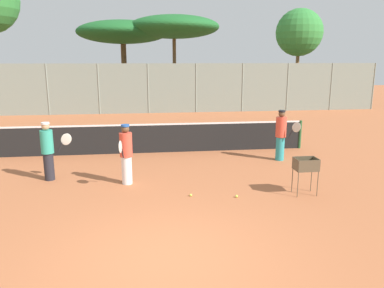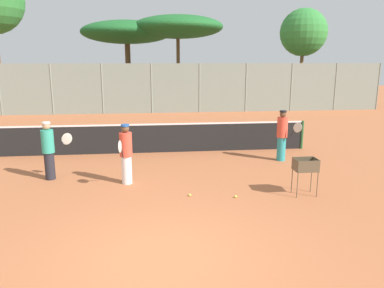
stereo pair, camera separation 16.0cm
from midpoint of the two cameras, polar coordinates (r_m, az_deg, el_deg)
The scene contains 14 objects.
ground_plane at distance 6.72m, azimuth -4.76°, elevation -16.94°, with size 80.00×80.00×0.00m, color #B7663D.
tennis_net at distance 13.58m, azimuth -6.29°, elevation 0.97°, with size 11.22×0.10×1.07m.
back_fence at distance 23.68m, azimuth -6.89°, elevation 8.39°, with size 30.20×0.08×3.07m.
tree_0 at distance 29.48m, azimuth -10.66°, elevation 16.35°, with size 6.78×6.78×6.13m.
tree_1 at distance 28.34m, azimuth 15.86°, elevation 15.99°, with size 3.26×3.26×6.78m.
tree_3 at distance 28.04m, azimuth -2.92°, elevation 17.36°, with size 6.48×6.48×6.38m.
player_white_outfit at distance 11.16m, azimuth -21.48°, elevation -0.91°, with size 0.89×0.34×1.64m.
player_red_cap at distance 10.21m, azimuth -10.45°, elevation -1.43°, with size 0.34×0.88×1.64m.
player_yellow_shirt at distance 12.77m, azimuth 13.06°, elevation 1.41°, with size 0.69×0.71×1.69m.
ball_cart at distance 9.71m, azimuth 16.51°, elevation -3.41°, with size 0.56×0.41×0.94m.
tennis_ball_0 at distance 13.03m, azimuth 16.43°, elevation -2.38°, with size 0.07×0.07×0.07m, color #D1E54C.
tennis_ball_2 at distance 9.37m, azimuth -0.68°, elevation -7.78°, with size 0.07×0.07×0.07m, color #D1E54C.
tennis_ball_3 at distance 9.35m, azimuth 6.32°, elevation -7.92°, with size 0.07×0.07×0.07m, color #D1E54C.
parked_car at distance 27.82m, azimuth -4.35°, elevation 7.28°, with size 4.20×1.70×1.60m.
Camera 1 is at (-0.29, -5.82, 3.33)m, focal length 35.00 mm.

